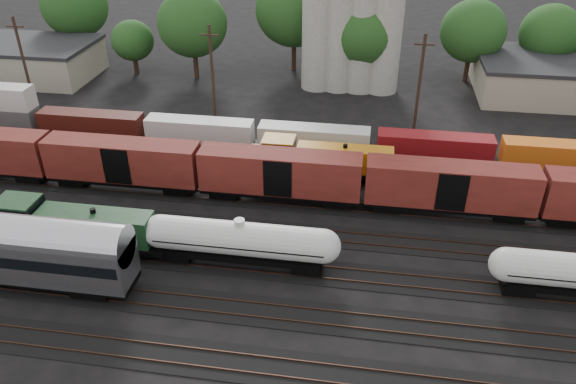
# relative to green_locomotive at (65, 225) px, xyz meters

# --- Properties ---
(ground) EXTENTS (600.00, 600.00, 0.00)m
(ground) POSITION_rel_green_locomotive_xyz_m (17.33, 5.00, -2.39)
(ground) COLOR black
(tracks) EXTENTS (180.00, 33.20, 0.20)m
(tracks) POSITION_rel_green_locomotive_xyz_m (17.33, 5.00, -2.34)
(tracks) COLOR black
(tracks) RESTS_ON ground
(green_locomotive) EXTENTS (15.71, 2.77, 4.16)m
(green_locomotive) POSITION_rel_green_locomotive_xyz_m (0.00, 0.00, 0.00)
(green_locomotive) COLOR black
(green_locomotive) RESTS_ON ground
(tank_car_a) EXTENTS (15.84, 2.84, 4.15)m
(tank_car_a) POSITION_rel_green_locomotive_xyz_m (14.77, -0.00, 0.10)
(tank_car_a) COLOR silver
(tank_car_a) RESTS_ON ground
(orange_locomotive) EXTENTS (15.87, 2.65, 3.97)m
(orange_locomotive) POSITION_rel_green_locomotive_xyz_m (19.25, 15.00, -0.10)
(orange_locomotive) COLOR black
(orange_locomotive) RESTS_ON ground
(boxcar_string) EXTENTS (184.40, 2.90, 4.20)m
(boxcar_string) POSITION_rel_green_locomotive_xyz_m (39.37, 10.00, 0.73)
(boxcar_string) COLOR black
(boxcar_string) RESTS_ON ground
(container_wall) EXTENTS (165.60, 2.60, 5.80)m
(container_wall) POSITION_rel_green_locomotive_xyz_m (17.59, 20.00, 0.17)
(container_wall) COLOR black
(container_wall) RESTS_ON ground
(grain_silo) EXTENTS (13.40, 5.00, 29.00)m
(grain_silo) POSITION_rel_green_locomotive_xyz_m (20.62, 41.00, 8.87)
(grain_silo) COLOR #A4A196
(grain_silo) RESTS_ON ground
(industrial_sheds) EXTENTS (119.38, 17.26, 5.10)m
(industrial_sheds) POSITION_rel_green_locomotive_xyz_m (23.96, 40.25, 0.17)
(industrial_sheds) COLOR #9E937F
(industrial_sheds) RESTS_ON ground
(tree_band) EXTENTS (165.85, 23.46, 14.52)m
(tree_band) POSITION_rel_green_locomotive_xyz_m (24.87, 41.70, 5.75)
(tree_band) COLOR black
(tree_band) RESTS_ON ground
(utility_poles) EXTENTS (122.20, 0.36, 12.00)m
(utility_poles) POSITION_rel_green_locomotive_xyz_m (17.33, 27.00, 3.82)
(utility_poles) COLOR black
(utility_poles) RESTS_ON ground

